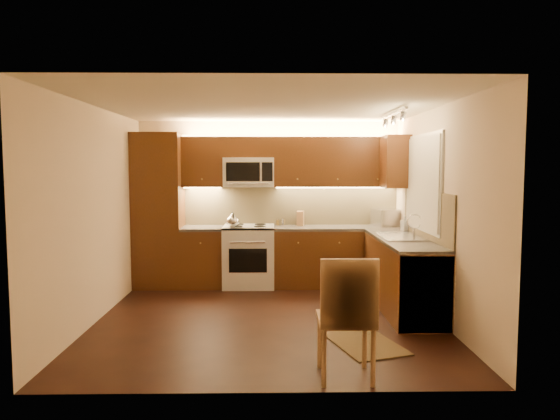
{
  "coord_description": "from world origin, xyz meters",
  "views": [
    {
      "loc": [
        0.04,
        -5.91,
        1.79
      ],
      "look_at": [
        0.15,
        0.55,
        1.25
      ],
      "focal_mm": 32.57,
      "sensor_mm": 36.0,
      "label": 1
    }
  ],
  "objects_px": {
    "sink": "(400,231)",
    "toaster_oven": "(388,217)",
    "stove": "(249,256)",
    "soap_bottle": "(405,223)",
    "knife_block": "(300,218)",
    "kettle": "(233,220)",
    "dining_chair": "(346,316)",
    "microwave": "(249,172)"
  },
  "relations": [
    {
      "from": "sink",
      "to": "dining_chair",
      "type": "bearing_deg",
      "value": -114.65
    },
    {
      "from": "kettle",
      "to": "knife_block",
      "type": "distance_m",
      "value": 1.08
    },
    {
      "from": "stove",
      "to": "kettle",
      "type": "height_order",
      "value": "kettle"
    },
    {
      "from": "knife_block",
      "to": "soap_bottle",
      "type": "height_order",
      "value": "knife_block"
    },
    {
      "from": "stove",
      "to": "kettle",
      "type": "xyz_separation_m",
      "value": [
        -0.23,
        -0.2,
        0.57
      ]
    },
    {
      "from": "stove",
      "to": "toaster_oven",
      "type": "relative_size",
      "value": 2.16
    },
    {
      "from": "stove",
      "to": "soap_bottle",
      "type": "distance_m",
      "value": 2.35
    },
    {
      "from": "soap_bottle",
      "to": "sink",
      "type": "bearing_deg",
      "value": -125.22
    },
    {
      "from": "microwave",
      "to": "kettle",
      "type": "height_order",
      "value": "microwave"
    },
    {
      "from": "sink",
      "to": "soap_bottle",
      "type": "distance_m",
      "value": 0.72
    },
    {
      "from": "kettle",
      "to": "knife_block",
      "type": "bearing_deg",
      "value": 7.84
    },
    {
      "from": "stove",
      "to": "sink",
      "type": "bearing_deg",
      "value": -29.36
    },
    {
      "from": "dining_chair",
      "to": "soap_bottle",
      "type": "bearing_deg",
      "value": 67.01
    },
    {
      "from": "stove",
      "to": "toaster_oven",
      "type": "bearing_deg",
      "value": 3.57
    },
    {
      "from": "soap_bottle",
      "to": "dining_chair",
      "type": "distance_m",
      "value": 3.23
    },
    {
      "from": "kettle",
      "to": "stove",
      "type": "bearing_deg",
      "value": 28.9
    },
    {
      "from": "toaster_oven",
      "to": "kettle",
      "type": "bearing_deg",
      "value": 169.07
    },
    {
      "from": "stove",
      "to": "knife_block",
      "type": "bearing_deg",
      "value": 12.35
    },
    {
      "from": "sink",
      "to": "soap_bottle",
      "type": "relative_size",
      "value": 4.08
    },
    {
      "from": "kettle",
      "to": "dining_chair",
      "type": "bearing_deg",
      "value": -81.62
    },
    {
      "from": "stove",
      "to": "soap_bottle",
      "type": "xyz_separation_m",
      "value": [
        2.24,
        -0.45,
        0.55
      ]
    },
    {
      "from": "stove",
      "to": "sink",
      "type": "relative_size",
      "value": 1.07
    },
    {
      "from": "kettle",
      "to": "dining_chair",
      "type": "xyz_separation_m",
      "value": [
        1.19,
        -3.18,
        -0.5
      ]
    },
    {
      "from": "stove",
      "to": "toaster_oven",
      "type": "height_order",
      "value": "toaster_oven"
    },
    {
      "from": "microwave",
      "to": "soap_bottle",
      "type": "distance_m",
      "value": 2.42
    },
    {
      "from": "microwave",
      "to": "kettle",
      "type": "xyz_separation_m",
      "value": [
        -0.23,
        -0.33,
        -0.69
      ]
    },
    {
      "from": "stove",
      "to": "toaster_oven",
      "type": "xyz_separation_m",
      "value": [
        2.13,
        0.13,
        0.57
      ]
    },
    {
      "from": "sink",
      "to": "microwave",
      "type": "bearing_deg",
      "value": 147.79
    },
    {
      "from": "stove",
      "to": "toaster_oven",
      "type": "distance_m",
      "value": 2.21
    },
    {
      "from": "sink",
      "to": "toaster_oven",
      "type": "distance_m",
      "value": 1.27
    },
    {
      "from": "kettle",
      "to": "toaster_oven",
      "type": "relative_size",
      "value": 0.54
    },
    {
      "from": "kettle",
      "to": "microwave",
      "type": "bearing_deg",
      "value": 43.58
    },
    {
      "from": "microwave",
      "to": "knife_block",
      "type": "xyz_separation_m",
      "value": [
        0.79,
        0.04,
        -0.71
      ]
    },
    {
      "from": "knife_block",
      "to": "soap_bottle",
      "type": "xyz_separation_m",
      "value": [
        1.45,
        -0.62,
        -0.01
      ]
    },
    {
      "from": "kettle",
      "to": "soap_bottle",
      "type": "xyz_separation_m",
      "value": [
        2.47,
        -0.25,
        -0.03
      ]
    },
    {
      "from": "sink",
      "to": "kettle",
      "type": "xyz_separation_m",
      "value": [
        -2.23,
        0.93,
        0.06
      ]
    },
    {
      "from": "kettle",
      "to": "dining_chair",
      "type": "relative_size",
      "value": 0.22
    },
    {
      "from": "kettle",
      "to": "knife_block",
      "type": "relative_size",
      "value": 1.02
    },
    {
      "from": "toaster_oven",
      "to": "dining_chair",
      "type": "relative_size",
      "value": 0.4
    },
    {
      "from": "microwave",
      "to": "knife_block",
      "type": "relative_size",
      "value": 3.38
    },
    {
      "from": "microwave",
      "to": "sink",
      "type": "bearing_deg",
      "value": -32.21
    },
    {
      "from": "kettle",
      "to": "toaster_oven",
      "type": "bearing_deg",
      "value": -4.23
    }
  ]
}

